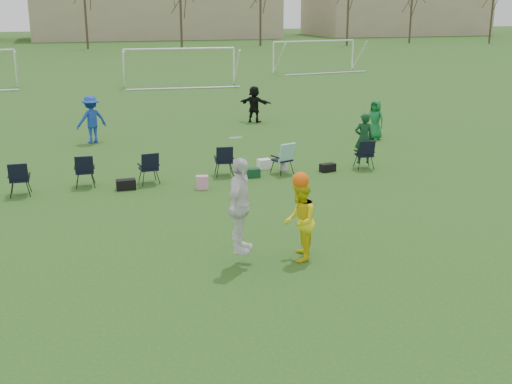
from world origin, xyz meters
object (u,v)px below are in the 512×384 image
object	(u,v)px
fielder_green_far	(375,120)
goal_mid	(180,56)
goal_right	(314,47)
fielder_blue	(91,119)
fielder_black	(254,104)
center_contest	(268,212)

from	to	relation	value
fielder_green_far	goal_mid	bearing A→B (deg)	159.90
goal_right	fielder_blue	bearing A→B (deg)	-136.72
fielder_black	goal_right	distance (m)	23.73
goal_right	goal_mid	bearing A→B (deg)	-161.43
fielder_blue	goal_right	xyz separation A→B (m)	(18.70, 23.33, 1.00)
fielder_green_far	fielder_black	xyz separation A→B (m)	(-3.46, 5.14, 0.04)
fielder_black	goal_mid	world-z (taller)	goal_mid
fielder_black	fielder_green_far	bearing A→B (deg)	165.47
goal_mid	goal_right	bearing A→B (deg)	30.57
goal_right	fielder_black	bearing A→B (deg)	-126.60
fielder_green_far	goal_right	distance (m)	27.15
fielder_blue	goal_mid	world-z (taller)	goal_mid
fielder_blue	goal_right	distance (m)	29.92
fielder_green_far	center_contest	bearing A→B (deg)	-68.18
goal_right	fielder_green_far	bearing A→B (deg)	-114.89
fielder_green_far	goal_mid	xyz separation A→B (m)	(-4.12, 19.95, 1.14)
center_contest	goal_mid	size ratio (longest dim) A/B	0.37
fielder_blue	center_contest	xyz separation A→B (m)	(2.78, -13.52, 0.18)
center_contest	goal_mid	world-z (taller)	center_contest
fielder_blue	goal_right	bearing A→B (deg)	-148.45
fielder_green_far	center_contest	world-z (taller)	center_contest
goal_mid	goal_right	xyz separation A→B (m)	(12.00, 6.00, 0.00)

